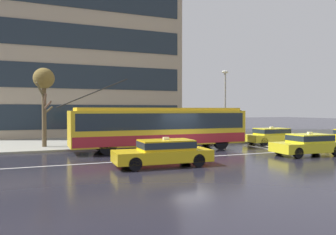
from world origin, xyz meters
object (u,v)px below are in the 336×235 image
pedestrian_walking_past (165,122)px  pedestrian_waiting_by_pole (157,131)px  street_tree_bare (44,83)px  street_lamp (225,99)px  taxi_oncoming_far (308,144)px  bus_shelter (117,117)px  taxi_oncoming_near (164,151)px  taxi_ahead_of_bus (273,135)px  pedestrian_at_shelter (191,123)px  pedestrian_approaching_curb (76,125)px  trolleybus (161,127)px

pedestrian_walking_past → pedestrian_waiting_by_pole: pedestrian_walking_past is taller
street_tree_bare → street_lamp: bearing=-6.1°
taxi_oncoming_far → bus_shelter: bus_shelter is taller
taxi_oncoming_far → street_tree_bare: bearing=146.6°
taxi_oncoming_near → bus_shelter: 9.52m
taxi_ahead_of_bus → taxi_oncoming_near: size_ratio=0.97×
taxi_oncoming_far → pedestrian_at_shelter: bearing=116.5°
taxi_oncoming_near → pedestrian_approaching_curb: (-3.01, 9.45, 0.95)m
pedestrian_at_shelter → pedestrian_walking_past: (-1.88, 0.71, 0.10)m
trolleybus → pedestrian_approaching_curb: trolleybus is taller
street_lamp → pedestrian_approaching_curb: bearing=174.1°
bus_shelter → street_tree_bare: 5.60m
pedestrian_walking_past → pedestrian_waiting_by_pole: 1.09m
taxi_oncoming_far → pedestrian_approaching_curb: pedestrian_approaching_curb is taller
pedestrian_at_shelter → trolleybus: bearing=-146.6°
trolleybus → taxi_oncoming_near: 6.27m
taxi_oncoming_far → pedestrian_walking_past: size_ratio=2.13×
pedestrian_waiting_by_pole → street_lamp: street_lamp is taller
pedestrian_at_shelter → street_lamp: size_ratio=0.34×
pedestrian_at_shelter → taxi_ahead_of_bus: bearing=-17.0°
pedestrian_at_shelter → street_lamp: 3.70m
taxi_oncoming_far → pedestrian_at_shelter: pedestrian_at_shelter is taller
taxi_oncoming_far → pedestrian_approaching_curb: 15.43m
pedestrian_approaching_curb → taxi_oncoming_near: bearing=-72.3°
taxi_ahead_of_bus → pedestrian_walking_past: bearing=162.2°
pedestrian_walking_past → street_lamp: street_lamp is taller
trolleybus → taxi_oncoming_far: (7.24, -5.62, -0.87)m
trolleybus → bus_shelter: (-2.13, 3.55, 0.59)m
trolleybus → street_tree_bare: (-7.18, 3.88, 2.99)m
taxi_oncoming_near → street_tree_bare: 11.64m
taxi_oncoming_near → pedestrian_waiting_by_pole: 8.89m
bus_shelter → pedestrian_approaching_curb: bearing=179.1°
taxi_oncoming_far → street_tree_bare: street_tree_bare is taller
bus_shelter → pedestrian_approaching_curb: bus_shelter is taller
taxi_ahead_of_bus → street_lamp: (-3.07, 2.11, 2.90)m
street_lamp → taxi_oncoming_near: bearing=-136.1°
pedestrian_at_shelter → pedestrian_walking_past: bearing=159.3°
bus_shelter → pedestrian_approaching_curb: size_ratio=2.22×
taxi_ahead_of_bus → taxi_oncoming_near: bearing=-152.1°
pedestrian_walking_past → pedestrian_at_shelter: bearing=-20.7°
pedestrian_walking_past → street_lamp: 5.38m
taxi_oncoming_far → pedestrian_walking_past: pedestrian_walking_past is taller
trolleybus → bus_shelter: bearing=121.0°
taxi_oncoming_far → taxi_oncoming_near: size_ratio=0.91×
pedestrian_waiting_by_pole → taxi_ahead_of_bus: bearing=-14.4°
taxi_oncoming_near → pedestrian_waiting_by_pole: pedestrian_waiting_by_pole is taller
taxi_oncoming_near → pedestrian_walking_past: (3.54, 8.76, 1.09)m
taxi_ahead_of_bus → pedestrian_at_shelter: pedestrian_at_shelter is taller
street_lamp → taxi_ahead_of_bus: bearing=-34.5°
street_lamp → street_tree_bare: 13.79m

